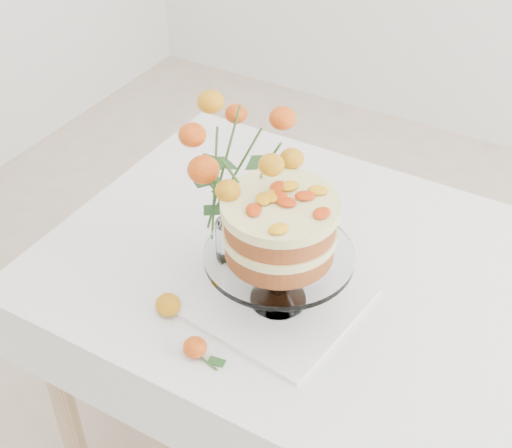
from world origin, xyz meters
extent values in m
cube|color=tan|center=(0.00, 0.00, 0.73)|extent=(1.40, 0.90, 0.04)
cylinder|color=tan|center=(-0.62, -0.37, 0.35)|extent=(0.06, 0.06, 0.71)
cylinder|color=tan|center=(-0.62, 0.37, 0.35)|extent=(0.06, 0.06, 0.71)
cube|color=white|center=(0.00, 0.00, 0.75)|extent=(1.42, 0.92, 0.01)
cube|color=white|center=(0.00, 0.46, 0.65)|extent=(1.42, 0.01, 0.20)
cube|color=white|center=(-0.71, 0.00, 0.65)|extent=(0.01, 0.92, 0.20)
cube|color=white|center=(-0.11, -0.15, 0.76)|extent=(0.36, 0.36, 0.01)
cylinder|color=white|center=(-0.11, -0.15, 0.84)|extent=(0.03, 0.03, 0.10)
cylinder|color=white|center=(-0.11, -0.15, 0.90)|extent=(0.31, 0.31, 0.01)
cylinder|color=#9A4C22|center=(-0.11, -0.15, 0.92)|extent=(0.29, 0.29, 0.04)
cylinder|color=#F7F59F|center=(-0.11, -0.15, 0.96)|extent=(0.30, 0.30, 0.02)
cylinder|color=#9A4C22|center=(-0.11, -0.15, 0.99)|extent=(0.29, 0.29, 0.04)
cylinder|color=#F7F59F|center=(-0.11, -0.15, 1.02)|extent=(0.31, 0.31, 0.02)
cylinder|color=white|center=(-0.26, -0.08, 0.76)|extent=(0.07, 0.07, 0.01)
cylinder|color=white|center=(-0.26, -0.08, 0.82)|extent=(0.09, 0.09, 0.10)
ellipsoid|color=gold|center=(-0.30, -0.29, 0.78)|extent=(0.06, 0.06, 0.05)
cylinder|color=#386026|center=(-0.26, -0.29, 0.76)|extent=(0.07, 0.01, 0.01)
ellipsoid|color=red|center=(-0.18, -0.36, 0.78)|extent=(0.05, 0.05, 0.04)
cylinder|color=#386026|center=(-0.15, -0.37, 0.76)|extent=(0.06, 0.02, 0.00)
ellipsoid|color=#F2A30F|center=(-0.12, -0.10, 0.76)|extent=(0.03, 0.02, 0.00)
ellipsoid|color=#F2A30F|center=(-0.02, -0.14, 0.76)|extent=(0.03, 0.02, 0.00)
ellipsoid|color=#F2A30F|center=(0.02, -0.18, 0.76)|extent=(0.03, 0.02, 0.00)
ellipsoid|color=#F2A30F|center=(-0.26, -0.05, 0.76)|extent=(0.03, 0.02, 0.00)
camera|label=1|loc=(0.40, -1.12, 1.86)|focal=50.00mm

